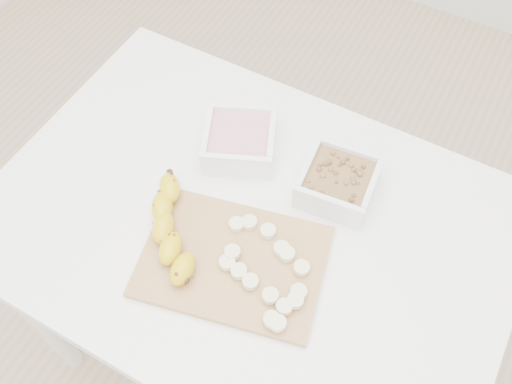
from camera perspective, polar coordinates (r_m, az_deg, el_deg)
The scene contains 7 objects.
ground at distance 1.78m, azimuth -0.48°, elevation -15.11°, with size 3.50×3.50×0.00m, color #C6AD89.
table at distance 1.18m, azimuth -0.71°, elevation -5.22°, with size 1.00×0.70×0.75m.
bowl_yogurt at distance 1.16m, azimuth -1.65°, elevation 5.14°, with size 0.19×0.19×0.07m.
bowl_granola at distance 1.11m, azimuth 8.20°, elevation 1.01°, with size 0.15×0.15×0.06m.
cutting_board at distance 1.05m, azimuth -2.33°, elevation -6.95°, with size 0.33×0.23×0.01m, color #AA7D4E.
banana at distance 1.06m, azimuth -8.40°, elevation -3.77°, with size 0.06×0.23×0.04m, color gold, non-canonical shape.
banana_slices at distance 1.02m, azimuth 1.07°, elevation -7.91°, with size 0.19×0.18×0.02m.
Camera 1 is at (0.28, -0.48, 1.69)m, focal length 40.00 mm.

